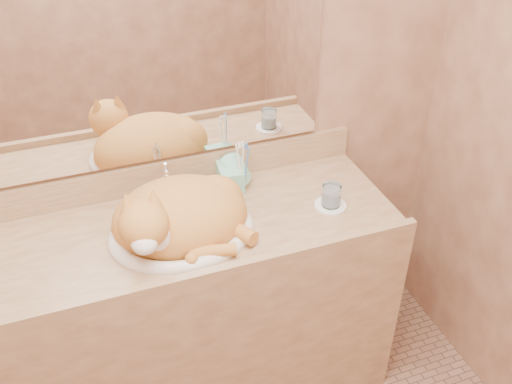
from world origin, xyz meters
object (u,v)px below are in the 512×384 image
object	(u,v)px
sink_basin	(180,215)
toothbrush_cup	(243,180)
vanity_counter	(180,318)
water_glass	(331,195)
soap_dispenser	(233,174)
cat	(177,215)

from	to	relation	value
sink_basin	toothbrush_cup	size ratio (longest dim) A/B	4.16
vanity_counter	water_glass	world-z (taller)	water_glass
toothbrush_cup	water_glass	size ratio (longest dim) A/B	1.44
vanity_counter	sink_basin	size ratio (longest dim) A/B	3.28
vanity_counter	water_glass	size ratio (longest dim) A/B	19.67
sink_basin	water_glass	xyz separation A→B (m)	(0.54, -0.04, -0.03)
soap_dispenser	water_glass	xyz separation A→B (m)	(0.31, -0.19, -0.05)
cat	soap_dispenser	xyz separation A→B (m)	(0.25, 0.15, 0.02)
sink_basin	cat	world-z (taller)	cat
sink_basin	water_glass	bearing A→B (deg)	5.17
cat	water_glass	bearing A→B (deg)	-1.10
toothbrush_cup	sink_basin	bearing A→B (deg)	-150.48
cat	toothbrush_cup	world-z (taller)	cat
sink_basin	soap_dispenser	world-z (taller)	soap_dispenser
vanity_counter	soap_dispenser	world-z (taller)	soap_dispenser
cat	sink_basin	bearing A→B (deg)	2.44
sink_basin	water_glass	distance (m)	0.54
soap_dispenser	cat	bearing A→B (deg)	-143.46
vanity_counter	cat	world-z (taller)	cat
vanity_counter	toothbrush_cup	size ratio (longest dim) A/B	13.64
soap_dispenser	toothbrush_cup	bearing A→B (deg)	16.05
toothbrush_cup	water_glass	bearing A→B (deg)	-36.10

